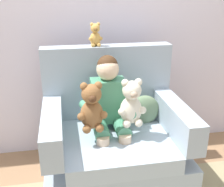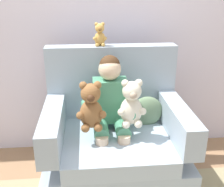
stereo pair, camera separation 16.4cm
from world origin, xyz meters
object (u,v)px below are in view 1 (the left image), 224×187
(armchair, at_px, (114,145))
(plush_honey_on_backrest, at_px, (95,35))
(plush_cream, at_px, (131,104))
(throw_pillow, at_px, (144,110))
(seated_child, at_px, (109,105))
(plush_brown, at_px, (92,108))

(armchair, bearing_deg, plush_honey_on_backrest, 106.86)
(plush_cream, bearing_deg, throw_pillow, 71.18)
(armchair, distance_m, plush_honey_on_backrest, 0.88)
(armchair, xyz_separation_m, throw_pillow, (0.27, 0.11, 0.23))
(seated_child, relative_size, plush_honey_on_backrest, 4.44)
(plush_honey_on_backrest, height_order, throw_pillow, plush_honey_on_backrest)
(plush_brown, relative_size, plush_cream, 1.01)
(seated_child, distance_m, plush_cream, 0.20)
(seated_child, bearing_deg, plush_cream, -43.02)
(plush_brown, height_order, throw_pillow, plush_brown)
(seated_child, relative_size, plush_brown, 2.34)
(plush_honey_on_backrest, bearing_deg, seated_child, -87.70)
(armchair, height_order, throw_pillow, armchair)
(seated_child, height_order, plush_honey_on_backrest, plush_honey_on_backrest)
(plush_cream, distance_m, throw_pillow, 0.33)
(armchair, relative_size, plush_brown, 3.08)
(armchair, relative_size, plush_honey_on_backrest, 5.84)
(seated_child, xyz_separation_m, throw_pillow, (0.30, 0.09, -0.11))
(armchair, xyz_separation_m, seated_child, (-0.03, 0.02, 0.34))
(seated_child, bearing_deg, throw_pillow, 17.79)
(throw_pillow, bearing_deg, plush_cream, -126.26)
(plush_cream, bearing_deg, plush_brown, -156.96)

